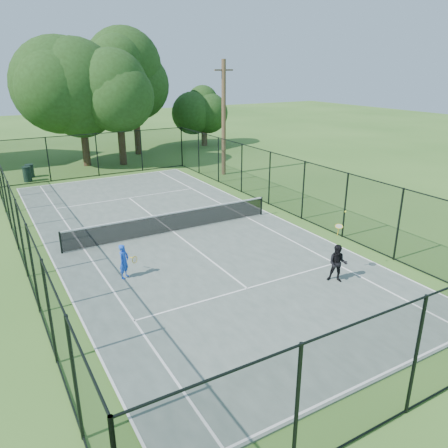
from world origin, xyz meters
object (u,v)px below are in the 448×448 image
tennis_net (173,221)px  trash_bin_left (27,174)px  trash_bin_right (30,171)px  utility_pole (224,118)px  player_black (338,263)px  player_blue (124,261)px

tennis_net → trash_bin_left: size_ratio=9.87×
tennis_net → trash_bin_right: tennis_net is taller
utility_pole → player_black: 17.52m
tennis_net → trash_bin_right: bearing=105.9°
trash_bin_left → player_blue: (1.17, -17.24, 0.19)m
trash_bin_right → utility_pole: utility_pole is taller
trash_bin_right → player_blue: size_ratio=0.71×
player_blue → trash_bin_right: bearing=92.7°
tennis_net → player_black: 8.14m
tennis_net → trash_bin_left: (-4.59, 13.80, -0.06)m
trash_bin_left → player_black: player_black is taller
player_black → trash_bin_left: bearing=109.8°
trash_bin_left → player_blue: bearing=-86.1°
trash_bin_left → trash_bin_right: (0.31, 1.21, -0.05)m
trash_bin_left → trash_bin_right: 1.25m
trash_bin_left → trash_bin_right: bearing=75.6°
tennis_net → utility_pole: size_ratio=1.29×
trash_bin_right → player_black: 23.71m
tennis_net → player_blue: bearing=-134.8°
tennis_net → trash_bin_right: size_ratio=10.99×
trash_bin_right → player_black: player_black is taller
tennis_net → trash_bin_left: bearing=108.4°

